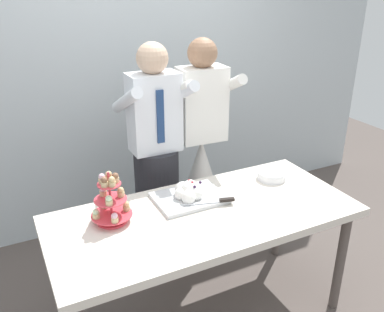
{
  "coord_description": "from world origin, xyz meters",
  "views": [
    {
      "loc": [
        -0.99,
        -1.82,
        2.03
      ],
      "look_at": [
        -0.01,
        0.15,
        1.07
      ],
      "focal_mm": 38.64,
      "sensor_mm": 36.0,
      "label": 1
    }
  ],
  "objects_px": {
    "dessert_table": "(204,223)",
    "person_bride": "(201,180)",
    "cupcake_stand": "(111,201)",
    "plate_stack": "(272,175)",
    "person_groom": "(157,172)",
    "main_cake_tray": "(189,194)"
  },
  "relations": [
    {
      "from": "main_cake_tray",
      "to": "plate_stack",
      "type": "distance_m",
      "value": 0.62
    },
    {
      "from": "dessert_table",
      "to": "plate_stack",
      "type": "distance_m",
      "value": 0.64
    },
    {
      "from": "main_cake_tray",
      "to": "person_groom",
      "type": "distance_m",
      "value": 0.52
    },
    {
      "from": "cupcake_stand",
      "to": "plate_stack",
      "type": "height_order",
      "value": "cupcake_stand"
    },
    {
      "from": "plate_stack",
      "to": "person_groom",
      "type": "bearing_deg",
      "value": 141.58
    },
    {
      "from": "plate_stack",
      "to": "person_groom",
      "type": "relative_size",
      "value": 0.12
    },
    {
      "from": "cupcake_stand",
      "to": "main_cake_tray",
      "type": "xyz_separation_m",
      "value": [
        0.49,
        0.03,
        -0.09
      ]
    },
    {
      "from": "person_groom",
      "to": "person_bride",
      "type": "bearing_deg",
      "value": 4.68
    },
    {
      "from": "dessert_table",
      "to": "person_bride",
      "type": "bearing_deg",
      "value": 63.63
    },
    {
      "from": "cupcake_stand",
      "to": "person_bride",
      "type": "xyz_separation_m",
      "value": [
        0.86,
        0.57,
        -0.32
      ]
    },
    {
      "from": "plate_stack",
      "to": "cupcake_stand",
      "type": "bearing_deg",
      "value": -178.23
    },
    {
      "from": "dessert_table",
      "to": "plate_stack",
      "type": "bearing_deg",
      "value": 16.38
    },
    {
      "from": "dessert_table",
      "to": "person_groom",
      "type": "bearing_deg",
      "value": 92.14
    },
    {
      "from": "dessert_table",
      "to": "plate_stack",
      "type": "relative_size",
      "value": 9.26
    },
    {
      "from": "cupcake_stand",
      "to": "person_bride",
      "type": "relative_size",
      "value": 0.18
    },
    {
      "from": "plate_stack",
      "to": "person_bride",
      "type": "bearing_deg",
      "value": 115.54
    },
    {
      "from": "dessert_table",
      "to": "person_bride",
      "type": "relative_size",
      "value": 1.08
    },
    {
      "from": "dessert_table",
      "to": "plate_stack",
      "type": "xyz_separation_m",
      "value": [
        0.61,
        0.18,
        0.1
      ]
    },
    {
      "from": "plate_stack",
      "to": "dessert_table",
      "type": "bearing_deg",
      "value": -163.62
    },
    {
      "from": "dessert_table",
      "to": "main_cake_tray",
      "type": "distance_m",
      "value": 0.21
    },
    {
      "from": "person_groom",
      "to": "person_bride",
      "type": "relative_size",
      "value": 1.0
    },
    {
      "from": "cupcake_stand",
      "to": "dessert_table",
      "type": "bearing_deg",
      "value": -15.88
    }
  ]
}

